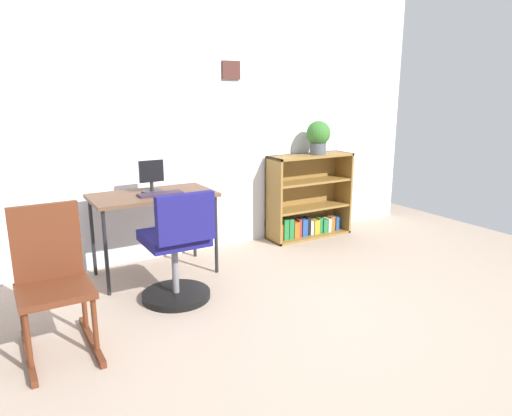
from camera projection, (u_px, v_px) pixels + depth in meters
The scene contains 9 objects.
ground_plane at pixel (342, 342), 2.97m from camera, with size 6.24×6.24×0.00m, color tan.
wall_back at pixel (199, 120), 4.45m from camera, with size 5.20×0.12×2.56m.
desk at pixel (153, 201), 3.92m from camera, with size 1.01×0.56×0.72m.
monitor at pixel (152, 178), 3.94m from camera, with size 0.21×0.18×0.27m.
keyboard at pixel (160, 194), 3.85m from camera, with size 0.37×0.12×0.02m, color #322436.
office_chair at pixel (177, 254), 3.45m from camera, with size 0.52×0.55×0.87m.
rocking_chair at pixel (52, 279), 2.81m from camera, with size 0.42×0.64×0.89m.
bookshelf_low at pixel (307, 201), 5.08m from camera, with size 0.95×0.30×0.90m.
potted_plant_on_shelf at pixel (318, 136), 4.90m from camera, with size 0.25×0.25×0.35m.
Camera 1 is at (-1.83, -2.02, 1.55)m, focal length 32.78 mm.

